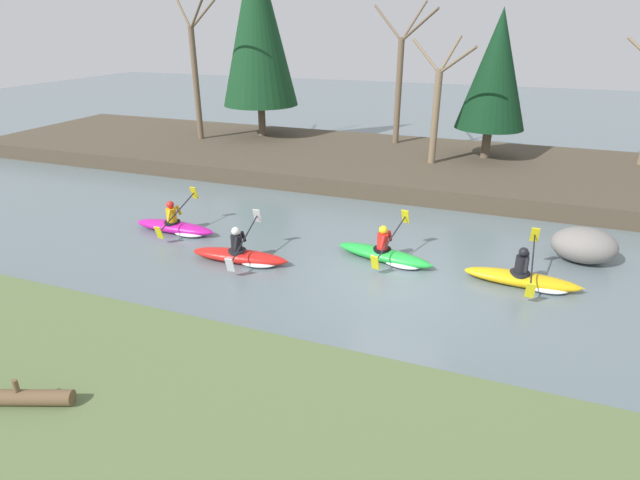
{
  "coord_description": "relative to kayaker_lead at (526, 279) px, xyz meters",
  "views": [
    {
      "loc": [
        1.98,
        -10.92,
        5.93
      ],
      "look_at": [
        -2.26,
        0.63,
        0.55
      ],
      "focal_mm": 28.0,
      "sensor_mm": 36.0,
      "label": 1
    }
  ],
  "objects": [
    {
      "name": "ground_plane",
      "position": [
        -3.0,
        -0.9,
        -0.2
      ],
      "size": [
        90.0,
        90.0,
        0.0
      ],
      "primitive_type": "plane",
      "color": "slate"
    },
    {
      "name": "riverbank_far",
      "position": [
        -3.0,
        9.17,
        0.13
      ],
      "size": [
        44.0,
        8.62,
        0.65
      ],
      "color": "#4C4233",
      "rests_on": "ground"
    },
    {
      "name": "conifer_tree_far_left",
      "position": [
        -12.55,
        11.07,
        5.67
      ],
      "size": [
        3.66,
        3.66,
        8.94
      ],
      "color": "brown",
      "rests_on": "riverbank_far"
    },
    {
      "name": "conifer_tree_left",
      "position": [
        -1.63,
        10.16,
        3.99
      ],
      "size": [
        2.79,
        2.79,
        5.85
      ],
      "color": "brown",
      "rests_on": "riverbank_far"
    },
    {
      "name": "bare_tree_upstream",
      "position": [
        -15.05,
        9.41,
        3.69
      ],
      "size": [
        3.78,
        3.73,
        6.87
      ],
      "color": "brown",
      "rests_on": "riverbank_far"
    },
    {
      "name": "bare_tree_mid_upstream",
      "position": [
        -5.8,
        11.81,
        3.38
      ],
      "size": [
        3.44,
        3.4,
        6.22
      ],
      "color": "brown",
      "rests_on": "riverbank_far"
    },
    {
      "name": "bare_tree_mid_downstream",
      "position": [
        -3.61,
        8.59,
        2.74
      ],
      "size": [
        2.71,
        2.68,
        4.84
      ],
      "color": "#7A664C",
      "rests_on": "riverbank_far"
    },
    {
      "name": "kayaker_lead",
      "position": [
        0.0,
        0.0,
        0.0
      ],
      "size": [
        2.78,
        2.06,
        1.2
      ],
      "rotation": [
        0.0,
        0.0,
        -0.02
      ],
      "color": "yellow",
      "rests_on": "ground"
    },
    {
      "name": "kayaker_middle",
      "position": [
        -3.49,
        0.18,
        0.0
      ],
      "size": [
        2.79,
        2.06,
        1.2
      ],
      "rotation": [
        0.0,
        0.0,
        -0.19
      ],
      "color": "green",
      "rests_on": "ground"
    },
    {
      "name": "kayaker_trailing",
      "position": [
        -7.11,
        -1.21,
        0.0
      ],
      "size": [
        2.79,
        2.07,
        1.2
      ],
      "rotation": [
        0.0,
        0.0,
        0.09
      ],
      "color": "red",
      "rests_on": "ground"
    },
    {
      "name": "kayaker_far_back",
      "position": [
        -9.99,
        -0.06,
        0.0
      ],
      "size": [
        2.77,
        2.06,
        1.2
      ],
      "rotation": [
        0.0,
        0.0,
        -0.0
      ],
      "color": "#C61999",
      "rests_on": "ground"
    },
    {
      "name": "boulder_midstream",
      "position": [
        1.42,
        2.02,
        0.27
      ],
      "size": [
        1.65,
        1.29,
        0.93
      ],
      "color": "gray",
      "rests_on": "ground"
    },
    {
      "name": "driftwood_log",
      "position": [
        -7.47,
        -7.91,
        0.58
      ],
      "size": [
        1.96,
        0.9,
        0.44
      ],
      "rotation": [
        0.0,
        0.0,
        0.34
      ],
      "color": "brown",
      "rests_on": "riverbank_near"
    }
  ]
}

